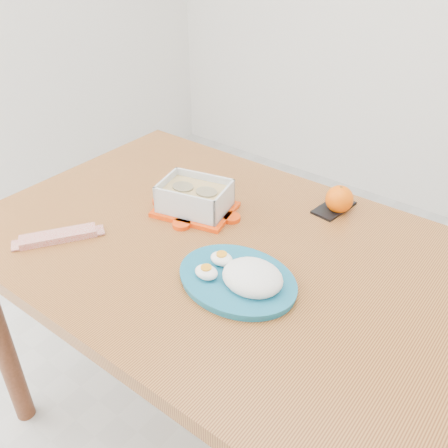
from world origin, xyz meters
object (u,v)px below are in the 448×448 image
Objects in this scene: dining_table at (224,274)px; rice_plate at (242,277)px; smartphone at (334,208)px; orange_fruit at (339,199)px; food_container at (195,198)px.

dining_table is 4.47× the size of rice_plate.
smartphone reaches higher than dining_table.
rice_plate reaches higher than dining_table.
rice_plate reaches higher than smartphone.
orange_fruit reaches higher than dining_table.
dining_table is 17.00× the size of orange_fruit.
rice_plate is at bearing -45.51° from food_container.
food_container is 0.38m from smartphone.
orange_fruit is 0.04m from smartphone.
dining_table is 0.37m from orange_fruit.
dining_table is 9.84× the size of smartphone.
rice_plate is 0.41m from smartphone.
rice_plate is (0.12, -0.10, 0.12)m from dining_table.
orange_fruit reaches higher than smartphone.
food_container is (-0.16, 0.07, 0.14)m from dining_table.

